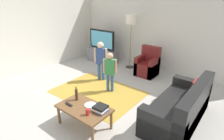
% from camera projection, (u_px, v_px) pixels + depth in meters
% --- Properties ---
extents(ground, '(7.80, 7.80, 0.00)m').
position_uv_depth(ground, '(96.00, 103.00, 4.27)').
color(ground, '#B2ADA3').
extents(wall_back, '(6.00, 0.12, 2.70)m').
position_uv_depth(wall_back, '(157.00, 28.00, 5.94)').
color(wall_back, silver).
rests_on(wall_back, ground).
extents(wall_left, '(0.12, 6.00, 2.70)m').
position_uv_depth(wall_left, '(22.00, 31.00, 5.48)').
color(wall_left, silver).
rests_on(wall_left, ground).
extents(area_rug, '(2.20, 1.60, 0.01)m').
position_uv_depth(area_rug, '(98.00, 92.00, 4.76)').
color(area_rug, '#B28C33').
rests_on(area_rug, ground).
extents(tv_stand, '(1.20, 0.44, 0.50)m').
position_uv_depth(tv_stand, '(103.00, 56.00, 6.88)').
color(tv_stand, slate).
rests_on(tv_stand, ground).
extents(tv, '(1.10, 0.28, 0.71)m').
position_uv_depth(tv, '(102.00, 40.00, 6.64)').
color(tv, black).
rests_on(tv, tv_stand).
extents(couch, '(0.80, 1.80, 0.86)m').
position_uv_depth(couch, '(182.00, 109.00, 3.54)').
color(couch, black).
rests_on(couch, ground).
extents(armchair, '(0.60, 0.60, 0.90)m').
position_uv_depth(armchair, '(148.00, 66.00, 5.73)').
color(armchair, maroon).
rests_on(armchair, ground).
extents(floor_lamp, '(0.36, 0.36, 1.78)m').
position_uv_depth(floor_lamp, '(131.00, 22.00, 5.85)').
color(floor_lamp, '#262626').
rests_on(floor_lamp, ground).
extents(child_near_tv, '(0.35, 0.24, 1.15)m').
position_uv_depth(child_near_tv, '(101.00, 58.00, 5.22)').
color(child_near_tv, '#33598C').
rests_on(child_near_tv, ground).
extents(child_center, '(0.32, 0.21, 1.05)m').
position_uv_depth(child_center, '(110.00, 69.00, 4.59)').
color(child_center, '#33598C').
rests_on(child_center, ground).
extents(coffee_table, '(1.00, 0.60, 0.42)m').
position_uv_depth(coffee_table, '(84.00, 109.00, 3.39)').
color(coffee_table, brown).
rests_on(coffee_table, ground).
extents(book_stack, '(0.27, 0.25, 0.10)m').
position_uv_depth(book_stack, '(100.00, 109.00, 3.25)').
color(book_stack, '#334CA5').
rests_on(book_stack, coffee_table).
extents(bottle, '(0.06, 0.06, 0.29)m').
position_uv_depth(bottle, '(77.00, 94.00, 3.57)').
color(bottle, '#4C3319').
rests_on(bottle, coffee_table).
extents(tv_remote, '(0.17, 0.06, 0.02)m').
position_uv_depth(tv_remote, '(69.00, 104.00, 3.45)').
color(tv_remote, black).
rests_on(tv_remote, coffee_table).
extents(soda_can, '(0.07, 0.07, 0.12)m').
position_uv_depth(soda_can, '(87.00, 112.00, 3.14)').
color(soda_can, red).
rests_on(soda_can, coffee_table).
extents(plate, '(0.22, 0.22, 0.02)m').
position_uv_depth(plate, '(90.00, 105.00, 3.43)').
color(plate, white).
rests_on(plate, coffee_table).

